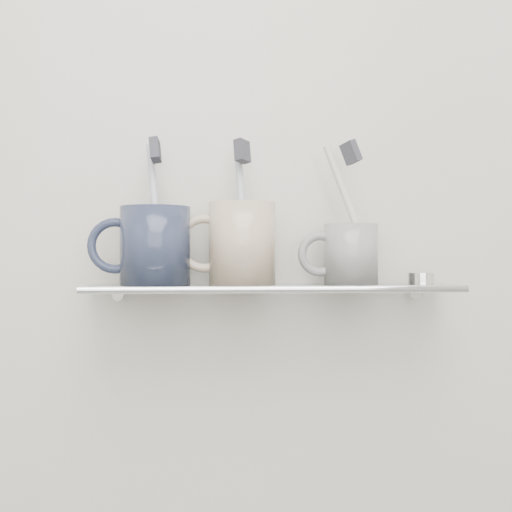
{
  "coord_description": "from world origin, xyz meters",
  "views": [
    {
      "loc": [
        -0.1,
        0.08,
        1.14
      ],
      "look_at": [
        -0.02,
        1.04,
        1.14
      ],
      "focal_mm": 50.0,
      "sensor_mm": 36.0,
      "label": 1
    }
  ],
  "objects": [
    {
      "name": "mug_left",
      "position": [
        -0.16,
        1.04,
        1.15
      ],
      "size": [
        0.12,
        0.12,
        0.1
      ],
      "primitive_type": "cylinder",
      "rotation": [
        0.0,
        0.0,
        0.37
      ],
      "color": "#1F263A",
      "rests_on": "shelf_glass"
    },
    {
      "name": "mug_right",
      "position": [
        0.11,
        1.04,
        1.14
      ],
      "size": [
        0.09,
        0.09,
        0.08
      ],
      "primitive_type": "cylinder",
      "rotation": [
        0.0,
        0.0,
        0.19
      ],
      "color": "silver",
      "rests_on": "shelf_glass"
    },
    {
      "name": "bristles_left",
      "position": [
        -0.16,
        1.04,
        1.28
      ],
      "size": [
        0.02,
        0.03,
        0.04
      ],
      "primitive_type": "cube",
      "rotation": [
        -0.28,
        -0.13,
        -0.1
      ],
      "color": "#32333B",
      "rests_on": "toothbrush_left"
    },
    {
      "name": "bracket_right",
      "position": [
        0.21,
        1.09,
        1.09
      ],
      "size": [
        0.02,
        0.03,
        0.02
      ],
      "primitive_type": "cylinder",
      "rotation": [
        1.57,
        0.0,
        0.0
      ],
      "color": "silver",
      "rests_on": "wall_back"
    },
    {
      "name": "bracket_left",
      "position": [
        -0.21,
        1.09,
        1.09
      ],
      "size": [
        0.02,
        0.03,
        0.02
      ],
      "primitive_type": "cylinder",
      "rotation": [
        1.57,
        0.0,
        0.0
      ],
      "color": "silver",
      "rests_on": "wall_back"
    },
    {
      "name": "bristles_right",
      "position": [
        0.11,
        1.04,
        1.28
      ],
      "size": [
        0.03,
        0.03,
        0.04
      ],
      "primitive_type": "cube",
      "rotation": [
        -0.26,
        -0.26,
        0.62
      ],
      "color": "#32333B",
      "rests_on": "toothbrush_right"
    },
    {
      "name": "mug_left_handle",
      "position": [
        -0.21,
        1.04,
        1.15
      ],
      "size": [
        0.07,
        0.01,
        0.07
      ],
      "primitive_type": "torus",
      "rotation": [
        1.57,
        0.0,
        0.0
      ],
      "color": "#1F263A",
      "rests_on": "mug_left"
    },
    {
      "name": "toothbrush_center",
      "position": [
        -0.04,
        1.04,
        1.2
      ],
      "size": [
        0.02,
        0.05,
        0.19
      ],
      "primitive_type": "cylinder",
      "rotation": [
        -0.13,
        -0.18,
        -0.7
      ],
      "color": "#96A6B5",
      "rests_on": "mug_center"
    },
    {
      "name": "shelf_rail",
      "position": [
        0.0,
        0.98,
        1.1
      ],
      "size": [
        0.5,
        0.01,
        0.01
      ],
      "primitive_type": "cylinder",
      "rotation": [
        0.0,
        1.57,
        0.0
      ],
      "color": "silver",
      "rests_on": "shelf_glass"
    },
    {
      "name": "wall_back",
      "position": [
        0.0,
        1.1,
        1.25
      ],
      "size": [
        2.5,
        0.0,
        2.5
      ],
      "primitive_type": "plane",
      "rotation": [
        1.57,
        0.0,
        0.0
      ],
      "color": "beige",
      "rests_on": "ground"
    },
    {
      "name": "chrome_cap",
      "position": [
        0.21,
        1.04,
        1.11
      ],
      "size": [
        0.04,
        0.04,
        0.02
      ],
      "primitive_type": "cylinder",
      "color": "silver",
      "rests_on": "shelf_glass"
    },
    {
      "name": "toothbrush_right",
      "position": [
        0.11,
        1.04,
        1.2
      ],
      "size": [
        0.08,
        0.03,
        0.18
      ],
      "primitive_type": "cylinder",
      "rotation": [
        -0.26,
        -0.26,
        0.62
      ],
      "color": "beige",
      "rests_on": "mug_right"
    },
    {
      "name": "shelf_glass",
      "position": [
        0.0,
        1.04,
        1.1
      ],
      "size": [
        0.5,
        0.12,
        0.01
      ],
      "primitive_type": "cube",
      "color": "silver",
      "rests_on": "wall_back"
    },
    {
      "name": "bristles_center",
      "position": [
        -0.04,
        1.04,
        1.28
      ],
      "size": [
        0.03,
        0.03,
        0.03
      ],
      "primitive_type": "cube",
      "rotation": [
        -0.13,
        -0.18,
        -0.7
      ],
      "color": "#32333B",
      "rests_on": "toothbrush_center"
    },
    {
      "name": "mug_center",
      "position": [
        -0.04,
        1.04,
        1.16
      ],
      "size": [
        0.09,
        0.09,
        0.11
      ],
      "primitive_type": "cylinder",
      "rotation": [
        0.0,
        0.0,
        0.02
      ],
      "color": "beige",
      "rests_on": "shelf_glass"
    },
    {
      "name": "toothbrush_left",
      "position": [
        -0.16,
        1.04,
        1.2
      ],
      "size": [
        0.03,
        0.06,
        0.19
      ],
      "primitive_type": "cylinder",
      "rotation": [
        -0.28,
        -0.13,
        -0.1
      ],
      "color": "#B2B1CD",
      "rests_on": "mug_left"
    },
    {
      "name": "mug_center_handle",
      "position": [
        -0.09,
        1.04,
        1.16
      ],
      "size": [
        0.08,
        0.01,
        0.08
      ],
      "primitive_type": "torus",
      "rotation": [
        1.57,
        0.0,
        0.0
      ],
      "color": "beige",
      "rests_on": "mug_center"
    },
    {
      "name": "mug_right_handle",
      "position": [
        0.07,
        1.04,
        1.14
      ],
      "size": [
        0.06,
        0.01,
        0.06
      ],
      "primitive_type": "torus",
      "rotation": [
        1.57,
        0.0,
        0.0
      ],
      "color": "silver",
      "rests_on": "mug_right"
    }
  ]
}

